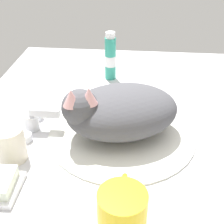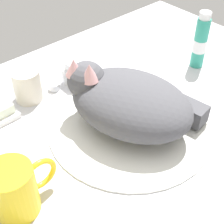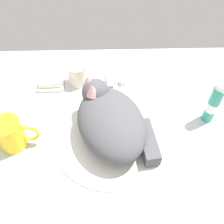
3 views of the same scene
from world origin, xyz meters
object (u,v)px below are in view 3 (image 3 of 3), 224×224
object	(u,v)px
soap_bar	(50,81)
toothpaste_bottle	(213,104)
faucet	(110,80)
coffee_mug	(11,134)
cat	(111,120)
rinse_cup	(78,74)

from	to	relation	value
soap_bar	toothpaste_bottle	size ratio (longest dim) A/B	0.49
faucet	soap_bar	world-z (taller)	faucet
toothpaste_bottle	coffee_mug	bearing A→B (deg)	-172.55
cat	soap_bar	size ratio (longest dim) A/B	4.08
soap_bar	toothpaste_bottle	bearing A→B (deg)	-17.23
rinse_cup	soap_bar	size ratio (longest dim) A/B	1.03
faucet	rinse_cup	world-z (taller)	rinse_cup
soap_bar	faucet	bearing A→B (deg)	-0.82
faucet	cat	distance (cm)	20.68
coffee_mug	toothpaste_bottle	size ratio (longest dim) A/B	0.81
faucet	rinse_cup	xyz separation A→B (cm)	(-11.00, 1.91, 1.26)
cat	rinse_cup	distance (cm)	24.89
soap_bar	coffee_mug	bearing A→B (deg)	-107.89
faucet	soap_bar	xyz separation A→B (cm)	(-20.48, 0.29, -0.29)
faucet	cat	size ratio (longest dim) A/B	0.40
cat	toothpaste_bottle	size ratio (longest dim) A/B	2.00
coffee_mug	soap_bar	size ratio (longest dim) A/B	1.64
cat	rinse_cup	size ratio (longest dim) A/B	3.94
coffee_mug	rinse_cup	bearing A→B (deg)	55.74
soap_bar	toothpaste_bottle	distance (cm)	53.36
cat	toothpaste_bottle	bearing A→B (deg)	9.00
faucet	coffee_mug	world-z (taller)	coffee_mug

